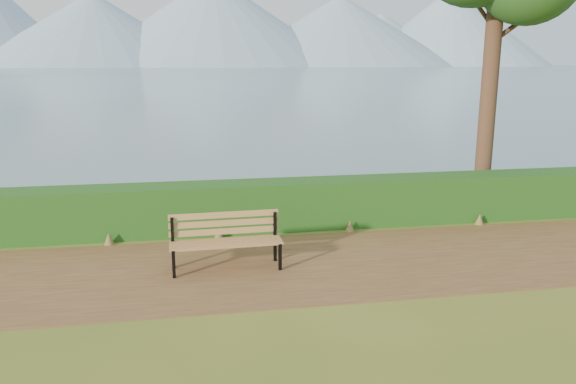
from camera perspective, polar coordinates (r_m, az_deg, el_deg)
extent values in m
plane|color=#475518|center=(9.47, 0.43, -8.16)|extent=(140.00, 140.00, 0.00)
cube|color=brown|center=(9.75, 0.10, -7.51)|extent=(40.00, 3.40, 0.01)
cube|color=#164012|center=(11.77, -1.90, -1.35)|extent=(32.00, 0.85, 1.00)
cube|color=slate|center=(268.70, -10.07, 12.20)|extent=(700.00, 510.00, 0.00)
cone|color=#7E96A9|center=(408.39, -19.10, 15.32)|extent=(160.00, 160.00, 48.00)
cone|color=#7E96A9|center=(415.16, -7.51, 16.82)|extent=(190.00, 190.00, 62.00)
cone|color=#7E96A9|center=(424.20, 5.28, 15.98)|extent=(170.00, 170.00, 50.00)
cone|color=#7E96A9|center=(465.40, 16.12, 15.78)|extent=(150.00, 150.00, 58.00)
cone|color=#7E96A9|center=(438.98, -11.67, 14.70)|extent=(120.00, 120.00, 35.00)
cone|color=#7E96A9|center=(459.72, 9.40, 15.02)|extent=(130.00, 130.00, 40.00)
cube|color=black|center=(9.33, -11.54, -7.23)|extent=(0.05, 0.06, 0.47)
cube|color=black|center=(9.70, -11.62, -5.12)|extent=(0.05, 0.06, 0.90)
cube|color=black|center=(9.48, -11.60, -5.60)|extent=(0.07, 0.54, 0.05)
cube|color=black|center=(9.48, -0.82, -6.63)|extent=(0.05, 0.06, 0.47)
cube|color=black|center=(9.84, -1.33, -4.57)|extent=(0.05, 0.06, 0.90)
cube|color=black|center=(9.63, -1.08, -5.03)|extent=(0.07, 0.54, 0.05)
cube|color=#97653A|center=(9.32, -6.19, -5.54)|extent=(1.88, 0.14, 0.04)
cube|color=#97653A|center=(9.44, -6.27, -5.28)|extent=(1.88, 0.14, 0.04)
cube|color=#97653A|center=(9.57, -6.34, -5.04)|extent=(1.88, 0.14, 0.04)
cube|color=#97653A|center=(9.70, -6.42, -4.80)|extent=(1.88, 0.14, 0.04)
cube|color=#97653A|center=(9.72, -6.47, -3.98)|extent=(1.88, 0.10, 0.11)
cube|color=#97653A|center=(9.68, -6.50, -3.16)|extent=(1.88, 0.10, 0.11)
cube|color=#97653A|center=(9.64, -6.52, -2.32)|extent=(1.88, 0.10, 0.11)
cylinder|color=#321F14|center=(13.97, 19.95, 12.29)|extent=(0.38, 0.38, 6.84)
cylinder|color=#321F14|center=(14.21, 21.75, 15.22)|extent=(1.00, 0.11, 0.75)
cylinder|color=#321F14|center=(13.92, 18.74, 17.48)|extent=(0.77, 0.36, 0.68)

